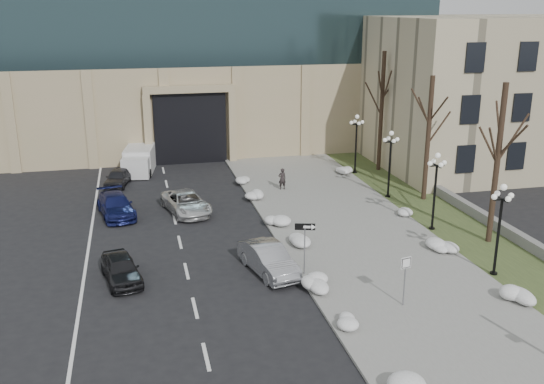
% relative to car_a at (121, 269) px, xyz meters
% --- Properties ---
extents(ground, '(160.00, 160.00, 0.00)m').
position_rel_car_a_xyz_m(ground, '(9.67, -9.55, -0.66)').
color(ground, black).
rests_on(ground, ground).
extents(sidewalk, '(9.00, 40.00, 0.12)m').
position_rel_car_a_xyz_m(sidewalk, '(13.17, 4.45, -0.60)').
color(sidewalk, gray).
rests_on(sidewalk, ground).
extents(curb, '(0.30, 40.00, 0.14)m').
position_rel_car_a_xyz_m(curb, '(8.67, 4.45, -0.59)').
color(curb, gray).
rests_on(curb, ground).
extents(grass_strip, '(4.00, 40.00, 0.10)m').
position_rel_car_a_xyz_m(grass_strip, '(19.67, 4.45, -0.61)').
color(grass_strip, '#374623').
rests_on(grass_strip, ground).
extents(stone_wall, '(0.50, 30.00, 0.70)m').
position_rel_car_a_xyz_m(stone_wall, '(21.67, 6.45, -0.31)').
color(stone_wall, slate).
rests_on(stone_wall, ground).
extents(classical_building, '(22.00, 18.12, 12.00)m').
position_rel_car_a_xyz_m(classical_building, '(31.67, 18.43, 5.34)').
color(classical_building, '#BDB08E').
rests_on(classical_building, ground).
extents(car_a, '(2.29, 4.12, 1.32)m').
position_rel_car_a_xyz_m(car_a, '(0.00, 0.00, 0.00)').
color(car_a, black).
rests_on(car_a, ground).
extents(car_b, '(2.53, 4.69, 1.47)m').
position_rel_car_a_xyz_m(car_b, '(7.17, -0.67, 0.07)').
color(car_b, '#9B9CA2').
rests_on(car_b, ground).
extents(car_c, '(2.78, 5.01, 1.37)m').
position_rel_car_a_xyz_m(car_c, '(-0.39, 9.94, 0.02)').
color(car_c, navy).
rests_on(car_c, ground).
extents(car_d, '(3.30, 5.27, 1.36)m').
position_rel_car_a_xyz_m(car_d, '(4.02, 9.51, 0.02)').
color(car_d, silver).
rests_on(car_d, ground).
extents(car_e, '(2.28, 3.93, 1.26)m').
position_rel_car_a_xyz_m(car_e, '(-0.36, 16.81, -0.03)').
color(car_e, '#2C2C30').
rests_on(car_e, ground).
extents(pedestrian, '(0.60, 0.42, 1.56)m').
position_rel_car_a_xyz_m(pedestrian, '(11.22, 12.80, 0.24)').
color(pedestrian, black).
rests_on(pedestrian, sidewalk).
extents(box_truck, '(3.01, 6.40, 1.95)m').
position_rel_car_a_xyz_m(box_truck, '(1.37, 20.82, 0.28)').
color(box_truck, silver).
rests_on(box_truck, ground).
extents(one_way_sign, '(1.03, 0.46, 2.78)m').
position_rel_car_a_xyz_m(one_way_sign, '(8.96, -1.53, 1.64)').
color(one_way_sign, slate).
rests_on(one_way_sign, ground).
extents(keep_sign, '(0.51, 0.15, 2.41)m').
position_rel_car_a_xyz_m(keep_sign, '(12.19, -5.57, 1.11)').
color(keep_sign, slate).
rests_on(keep_sign, ground).
extents(snow_clump_b, '(1.10, 1.60, 0.36)m').
position_rel_car_a_xyz_m(snow_clump_b, '(9.10, -6.77, -0.36)').
color(snow_clump_b, white).
rests_on(snow_clump_b, sidewalk).
extents(snow_clump_c, '(1.10, 1.60, 0.36)m').
position_rel_car_a_xyz_m(snow_clump_c, '(8.84, -3.06, -0.36)').
color(snow_clump_c, white).
rests_on(snow_clump_c, sidewalk).
extents(snow_clump_d, '(1.10, 1.60, 0.36)m').
position_rel_car_a_xyz_m(snow_clump_d, '(9.26, 2.13, -0.36)').
color(snow_clump_d, white).
rests_on(snow_clump_d, sidewalk).
extents(snow_clump_e, '(1.10, 1.60, 0.36)m').
position_rel_car_a_xyz_m(snow_clump_e, '(9.15, 5.98, -0.36)').
color(snow_clump_e, white).
rests_on(snow_clump_e, sidewalk).
extents(snow_clump_f, '(1.10, 1.60, 0.36)m').
position_rel_car_a_xyz_m(snow_clump_f, '(8.99, 10.70, -0.36)').
color(snow_clump_f, white).
rests_on(snow_clump_f, sidewalk).
extents(snow_clump_g, '(1.10, 1.60, 0.36)m').
position_rel_car_a_xyz_m(snow_clump_g, '(8.86, 15.35, -0.36)').
color(snow_clump_g, white).
rests_on(snow_clump_g, sidewalk).
extents(snow_clump_h, '(1.10, 1.60, 0.36)m').
position_rel_car_a_xyz_m(snow_clump_h, '(17.47, -6.25, -0.36)').
color(snow_clump_h, white).
rests_on(snow_clump_h, sidewalk).
extents(snow_clump_i, '(1.10, 1.60, 0.36)m').
position_rel_car_a_xyz_m(snow_clump_i, '(17.00, -0.17, -0.36)').
color(snow_clump_i, white).
rests_on(snow_clump_i, sidewalk).
extents(snow_clump_j, '(1.10, 1.60, 0.36)m').
position_rel_car_a_xyz_m(snow_clump_j, '(17.28, 5.56, -0.36)').
color(snow_clump_j, white).
rests_on(snow_clump_j, sidewalk).
extents(snow_clump_k, '(1.10, 1.60, 0.36)m').
position_rel_car_a_xyz_m(snow_clump_k, '(17.26, 15.79, -0.36)').
color(snow_clump_k, white).
rests_on(snow_clump_k, sidewalk).
extents(lamppost_a, '(1.18, 1.18, 4.76)m').
position_rel_car_a_xyz_m(lamppost_a, '(17.97, -3.55, 2.41)').
color(lamppost_a, black).
rests_on(lamppost_a, ground).
extents(lamppost_b, '(1.18, 1.18, 4.76)m').
position_rel_car_a_xyz_m(lamppost_b, '(17.97, 2.95, 2.41)').
color(lamppost_b, black).
rests_on(lamppost_b, ground).
extents(lamppost_c, '(1.18, 1.18, 4.76)m').
position_rel_car_a_xyz_m(lamppost_c, '(17.97, 9.45, 2.41)').
color(lamppost_c, black).
rests_on(lamppost_c, ground).
extents(lamppost_d, '(1.18, 1.18, 4.76)m').
position_rel_car_a_xyz_m(lamppost_d, '(17.97, 15.95, 2.41)').
color(lamppost_d, black).
rests_on(lamppost_d, ground).
extents(tree_near, '(3.20, 3.20, 9.00)m').
position_rel_car_a_xyz_m(tree_near, '(20.17, 0.45, 5.17)').
color(tree_near, black).
rests_on(tree_near, ground).
extents(tree_mid, '(3.20, 3.20, 8.50)m').
position_rel_car_a_xyz_m(tree_mid, '(20.17, 8.45, 4.84)').
color(tree_mid, black).
rests_on(tree_mid, ground).
extents(tree_far, '(3.20, 3.20, 9.50)m').
position_rel_car_a_xyz_m(tree_far, '(20.17, 16.45, 5.49)').
color(tree_far, black).
rests_on(tree_far, ground).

